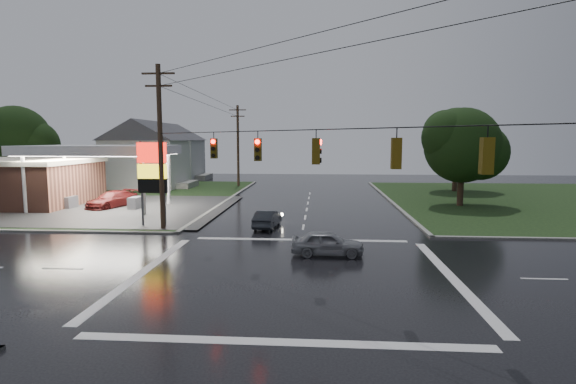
# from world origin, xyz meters

# --- Properties ---
(ground) EXTENTS (120.00, 120.00, 0.00)m
(ground) POSITION_xyz_m (0.00, 0.00, 0.00)
(ground) COLOR black
(ground) RESTS_ON ground
(grass_nw) EXTENTS (36.00, 36.00, 0.08)m
(grass_nw) POSITION_xyz_m (-26.00, 26.00, 0.04)
(grass_nw) COLOR black
(grass_nw) RESTS_ON ground
(grass_ne) EXTENTS (36.00, 36.00, 0.08)m
(grass_ne) POSITION_xyz_m (26.00, 26.00, 0.04)
(grass_ne) COLOR black
(grass_ne) RESTS_ON ground
(gas_station) EXTENTS (26.20, 18.00, 5.60)m
(gas_station) POSITION_xyz_m (-25.68, 19.70, 2.55)
(gas_station) COLOR #2D2D2D
(gas_station) RESTS_ON ground
(pylon_sign) EXTENTS (2.00, 0.35, 6.00)m
(pylon_sign) POSITION_xyz_m (-10.50, 10.50, 4.01)
(pylon_sign) COLOR #59595E
(pylon_sign) RESTS_ON ground
(utility_pole_nw) EXTENTS (2.20, 0.32, 11.00)m
(utility_pole_nw) POSITION_xyz_m (-9.50, 9.50, 5.72)
(utility_pole_nw) COLOR #382619
(utility_pole_nw) RESTS_ON ground
(utility_pole_n) EXTENTS (2.20, 0.32, 10.50)m
(utility_pole_n) POSITION_xyz_m (-9.50, 38.00, 5.47)
(utility_pole_n) COLOR #382619
(utility_pole_n) RESTS_ON ground
(traffic_signals) EXTENTS (26.87, 26.87, 1.47)m
(traffic_signals) POSITION_xyz_m (0.02, -0.02, 6.48)
(traffic_signals) COLOR black
(traffic_signals) RESTS_ON ground
(house_near) EXTENTS (11.05, 8.48, 8.60)m
(house_near) POSITION_xyz_m (-20.95, 36.00, 4.41)
(house_near) COLOR silver
(house_near) RESTS_ON ground
(house_far) EXTENTS (11.05, 8.48, 8.60)m
(house_far) POSITION_xyz_m (-21.95, 48.00, 4.41)
(house_far) COLOR silver
(house_far) RESTS_ON ground
(tree_nw_behind) EXTENTS (8.93, 7.60, 10.00)m
(tree_nw_behind) POSITION_xyz_m (-33.84, 29.99, 6.18)
(tree_nw_behind) COLOR black
(tree_nw_behind) RESTS_ON ground
(tree_ne_near) EXTENTS (7.99, 6.80, 8.98)m
(tree_ne_near) POSITION_xyz_m (14.14, 21.99, 5.56)
(tree_ne_near) COLOR black
(tree_ne_near) RESTS_ON ground
(tree_ne_far) EXTENTS (8.46, 7.20, 9.80)m
(tree_ne_far) POSITION_xyz_m (17.15, 33.99, 6.18)
(tree_ne_far) COLOR black
(tree_ne_far) RESTS_ON ground
(car_north) EXTENTS (1.72, 3.86, 1.23)m
(car_north) POSITION_xyz_m (-2.49, 10.68, 0.62)
(car_north) COLOR #212429
(car_north) RESTS_ON ground
(car_crossing) EXTENTS (3.84, 1.59, 1.30)m
(car_crossing) POSITION_xyz_m (1.56, 3.44, 0.65)
(car_crossing) COLOR gray
(car_crossing) RESTS_ON ground
(car_pump) EXTENTS (3.79, 5.58, 1.50)m
(car_pump) POSITION_xyz_m (-17.47, 18.82, 0.75)
(car_pump) COLOR #511312
(car_pump) RESTS_ON ground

